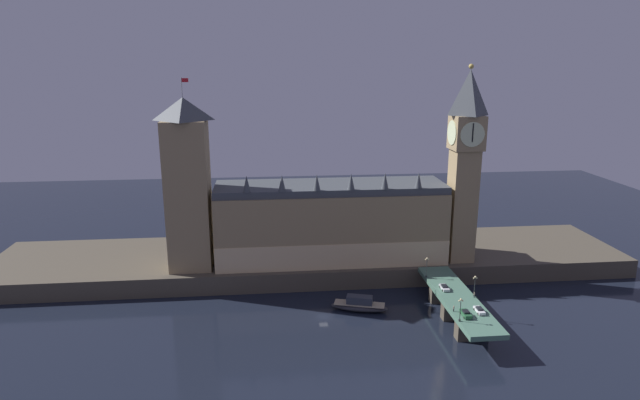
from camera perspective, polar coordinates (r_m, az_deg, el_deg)
The scene contains 15 objects.
ground_plane at distance 159.17m, azimuth 0.38°, elevation -12.35°, with size 400.00×400.00×0.00m, color black.
embankment at distance 193.47m, azimuth -0.86°, elevation -6.33°, with size 220.00×42.00×6.32m.
parliament_hall at distance 181.41m, azimuth 1.11°, elevation -2.33°, with size 76.60×21.69×31.52m.
clock_tower at distance 181.61m, azimuth 15.19°, elevation 4.12°, with size 10.19×10.30×65.11m.
victoria_tower at distance 175.41m, azimuth -13.92°, elevation 1.59°, with size 13.64×13.64×61.18m.
bridge at distance 160.92m, azimuth 14.42°, elevation -10.62°, with size 10.05×46.00×6.96m.
car_northbound_lead at distance 163.51m, azimuth 13.13°, elevation -9.07°, with size 2.04×4.45×1.31m.
car_northbound_trail at distance 148.76m, azimuth 15.29°, elevation -11.61°, with size 2.04×4.56×1.55m.
car_southbound_lead at distance 151.86m, azimuth 16.63°, elevation -11.19°, with size 1.88×4.44×1.36m.
pedestrian_near_rail at distance 150.51m, azimuth 14.08°, elevation -11.15°, with size 0.38×0.38×1.66m.
pedestrian_mid_walk at distance 160.29m, azimuth 16.13°, elevation -9.68°, with size 0.38×0.38×1.60m.
street_lamp_near at distance 144.32m, azimuth 14.76°, elevation -10.98°, with size 1.34×0.60×6.37m.
street_lamp_mid at distance 160.24m, azimuth 16.19°, elevation -8.54°, with size 1.34×0.60×6.05m.
street_lamp_far at distance 169.83m, azimuth 11.32°, elevation -6.81°, with size 1.34×0.60×6.50m.
boat_upstream at distance 162.50m, azimuth 4.22°, elevation -11.14°, with size 17.64×9.46×4.64m.
Camera 1 is at (-15.38, -141.27, 71.70)m, focal length 30.00 mm.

